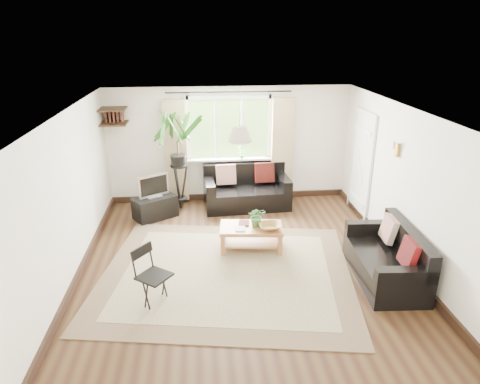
{
  "coord_description": "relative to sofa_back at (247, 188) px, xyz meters",
  "views": [
    {
      "loc": [
        -0.61,
        -5.89,
        3.5
      ],
      "look_at": [
        0.0,
        0.4,
        1.05
      ],
      "focal_mm": 32.0,
      "sensor_mm": 36.0,
      "label": 1
    }
  ],
  "objects": [
    {
      "name": "corner_shelf",
      "position": [
        -2.57,
        0.24,
        1.49
      ],
      "size": [
        0.5,
        0.5,
        0.34
      ],
      "primitive_type": null,
      "color": "black",
      "rests_on": "wall_back"
    },
    {
      "name": "wall_front",
      "position": [
        -0.32,
        -5.01,
        0.8
      ],
      "size": [
        5.0,
        0.02,
        2.4
      ],
      "primitive_type": "cube",
      "color": "white",
      "rests_on": "floor"
    },
    {
      "name": "wall_sconce",
      "position": [
        2.11,
        -1.96,
        1.34
      ],
      "size": [
        0.12,
        0.12,
        0.28
      ],
      "primitive_type": null,
      "color": "beige",
      "rests_on": "wall_right"
    },
    {
      "name": "coffee_table",
      "position": [
        -0.13,
        -1.83,
        -0.19
      ],
      "size": [
        1.08,
        0.66,
        0.42
      ],
      "primitive_type": null,
      "rotation": [
        0.0,
        0.0,
        -0.1
      ],
      "color": "#975C31",
      "rests_on": "floor"
    },
    {
      "name": "rug",
      "position": [
        -0.59,
        -2.55,
        -0.39
      ],
      "size": [
        4.19,
        3.75,
        0.02
      ],
      "primitive_type": "cube",
      "rotation": [
        0.0,
        0.0,
        -0.16
      ],
      "color": "beige",
      "rests_on": "floor"
    },
    {
      "name": "window",
      "position": [
        -0.32,
        0.45,
        1.15
      ],
      "size": [
        2.5,
        0.16,
        2.16
      ],
      "primitive_type": null,
      "color": "white",
      "rests_on": "wall_back"
    },
    {
      "name": "sofa_back",
      "position": [
        0.0,
        0.0,
        0.0
      ],
      "size": [
        1.77,
        0.96,
        0.81
      ],
      "primitive_type": null,
      "rotation": [
        0.0,
        0.0,
        0.06
      ],
      "color": "black",
      "rests_on": "floor"
    },
    {
      "name": "wall_left",
      "position": [
        -2.82,
        -2.26,
        0.8
      ],
      "size": [
        0.02,
        5.5,
        2.4
      ],
      "primitive_type": "cube",
      "color": "white",
      "rests_on": "floor"
    },
    {
      "name": "pendant_lamp",
      "position": [
        -0.32,
        -1.86,
        1.65
      ],
      "size": [
        0.36,
        0.36,
        0.54
      ],
      "primitive_type": null,
      "color": "beige",
      "rests_on": "ceiling"
    },
    {
      "name": "ceiling",
      "position": [
        -0.32,
        -2.26,
        2.0
      ],
      "size": [
        5.5,
        5.5,
        0.0
      ],
      "primitive_type": "plane",
      "rotation": [
        3.14,
        0.0,
        0.0
      ],
      "color": "white",
      "rests_on": "floor"
    },
    {
      "name": "book_a",
      "position": [
        -0.4,
        -1.89,
        0.02
      ],
      "size": [
        0.18,
        0.23,
        0.02
      ],
      "primitive_type": "imported",
      "rotation": [
        0.0,
        0.0,
        -0.11
      ],
      "color": "white",
      "rests_on": "coffee_table"
    },
    {
      "name": "sofa_right",
      "position": [
        1.72,
        -2.9,
        -0.03
      ],
      "size": [
        1.65,
        0.9,
        0.75
      ],
      "primitive_type": null,
      "rotation": [
        0.0,
        0.0,
        -1.63
      ],
      "color": "black",
      "rests_on": "floor"
    },
    {
      "name": "door",
      "position": [
        2.15,
        -0.56,
        0.6
      ],
      "size": [
        0.06,
        0.96,
        2.06
      ],
      "primitive_type": "cube",
      "color": "silver",
      "rests_on": "wall_right"
    },
    {
      "name": "floor",
      "position": [
        -0.32,
        -2.26,
        -0.4
      ],
      "size": [
        5.5,
        5.5,
        0.0
      ],
      "primitive_type": "plane",
      "color": "black",
      "rests_on": "ground"
    },
    {
      "name": "wall_right",
      "position": [
        2.18,
        -2.26,
        0.8
      ],
      "size": [
        0.02,
        5.5,
        2.4
      ],
      "primitive_type": "cube",
      "color": "white",
      "rests_on": "floor"
    },
    {
      "name": "book_b",
      "position": [
        -0.32,
        -1.69,
        0.03
      ],
      "size": [
        0.2,
        0.25,
        0.02
      ],
      "primitive_type": "imported",
      "rotation": [
        0.0,
        0.0,
        -0.12
      ],
      "color": "#532621",
      "rests_on": "coffee_table"
    },
    {
      "name": "table_plant",
      "position": [
        -0.03,
        -1.79,
        0.18
      ],
      "size": [
        0.32,
        0.28,
        0.33
      ],
      "primitive_type": "imported",
      "rotation": [
        0.0,
        0.0,
        -0.11
      ],
      "color": "#306C2B",
      "rests_on": "coffee_table"
    },
    {
      "name": "wall_back",
      "position": [
        -0.32,
        0.49,
        0.8
      ],
      "size": [
        5.0,
        0.02,
        2.4
      ],
      "primitive_type": "cube",
      "color": "white",
      "rests_on": "floor"
    },
    {
      "name": "bowl",
      "position": [
        0.16,
        -1.95,
        0.06
      ],
      "size": [
        0.38,
        0.38,
        0.09
      ],
      "primitive_type": "imported",
      "rotation": [
        0.0,
        0.0,
        0.06
      ],
      "color": "olive",
      "rests_on": "coffee_table"
    },
    {
      "name": "tv_stand",
      "position": [
        -1.84,
        -0.37,
        -0.19
      ],
      "size": [
        0.91,
        0.8,
        0.43
      ],
      "primitive_type": "cube",
      "rotation": [
        0.0,
        0.0,
        0.56
      ],
      "color": "black",
      "rests_on": "floor"
    },
    {
      "name": "folding_chair",
      "position": [
        -1.59,
        -3.2,
        -0.0
      ],
      "size": [
        0.58,
        0.58,
        0.81
      ],
      "primitive_type": null,
      "rotation": [
        0.0,
        0.0,
        0.92
      ],
      "color": "black",
      "rests_on": "floor"
    },
    {
      "name": "palm_stand",
      "position": [
        -1.36,
        0.04,
        0.6
      ],
      "size": [
        0.79,
        0.79,
        2.01
      ],
      "primitive_type": null,
      "rotation": [
        0.0,
        0.0,
        0.01
      ],
      "color": "black",
      "rests_on": "floor"
    },
    {
      "name": "sill_plant",
      "position": [
        -0.07,
        0.37,
        0.66
      ],
      "size": [
        0.14,
        0.1,
        0.27
      ],
      "primitive_type": "imported",
      "color": "#2D6023",
      "rests_on": "window"
    },
    {
      "name": "tv",
      "position": [
        -1.84,
        -0.37,
        0.26
      ],
      "size": [
        0.63,
        0.5,
        0.47
      ],
      "primitive_type": null,
      "rotation": [
        0.0,
        0.0,
        0.56
      ],
      "color": "#A5A5AA",
      "rests_on": "tv_stand"
    }
  ]
}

